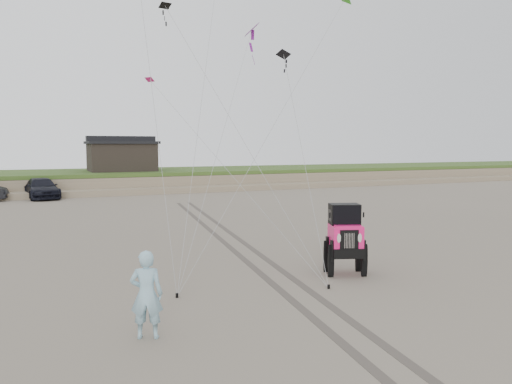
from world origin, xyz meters
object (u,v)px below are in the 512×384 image
Objects in this scene: cabin at (121,155)px; jeep at (345,247)px; truck_c at (42,188)px; man at (147,294)px.

cabin is 36.06m from jeep.
cabin reaches higher than truck_c.
cabin is at bearing -78.29° from man.
jeep reaches higher than truck_c.
jeep is at bearing -138.35° from man.
jeep is at bearing -88.02° from cabin.
cabin reaches higher than man.
man is (-6.97, -2.75, 0.05)m from jeep.
jeep is (8.51, -29.52, 0.12)m from truck_c.
jeep is 7.49m from man.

